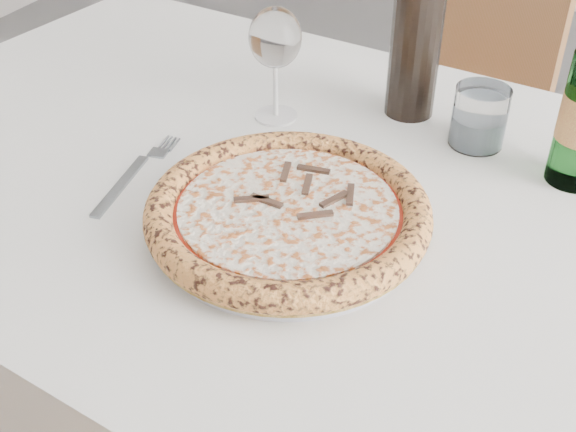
% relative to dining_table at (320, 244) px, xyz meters
% --- Properties ---
extents(dining_table, '(1.49, 1.00, 0.76)m').
position_rel_dining_table_xyz_m(dining_table, '(0.00, 0.00, 0.00)').
color(dining_table, brown).
rests_on(dining_table, floor).
extents(chair_far, '(0.49, 0.49, 0.93)m').
position_rel_dining_table_xyz_m(chair_far, '(-0.02, 0.84, -0.13)').
color(chair_far, brown).
rests_on(chair_far, floor).
extents(plate, '(0.30, 0.30, 0.02)m').
position_rel_dining_table_xyz_m(plate, '(-0.00, -0.10, 0.10)').
color(plate, silver).
rests_on(plate, dining_table).
extents(pizza, '(0.32, 0.32, 0.03)m').
position_rel_dining_table_xyz_m(pizza, '(-0.00, -0.10, 0.12)').
color(pizza, '#BC8F44').
rests_on(pizza, plate).
extents(fork, '(0.03, 0.20, 0.00)m').
position_rel_dining_table_xyz_m(fork, '(-0.23, -0.08, 0.09)').
color(fork, gray).
rests_on(fork, dining_table).
extents(wine_glass, '(0.07, 0.07, 0.16)m').
position_rel_dining_table_xyz_m(wine_glass, '(-0.13, 0.14, 0.21)').
color(wine_glass, silver).
rests_on(wine_glass, dining_table).
extents(tumbler, '(0.07, 0.07, 0.08)m').
position_rel_dining_table_xyz_m(tumbler, '(0.15, 0.18, 0.13)').
color(tumbler, white).
rests_on(tumbler, dining_table).
extents(wine_bottle, '(0.07, 0.07, 0.29)m').
position_rel_dining_table_xyz_m(wine_bottle, '(0.04, 0.23, 0.21)').
color(wine_bottle, black).
rests_on(wine_bottle, dining_table).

